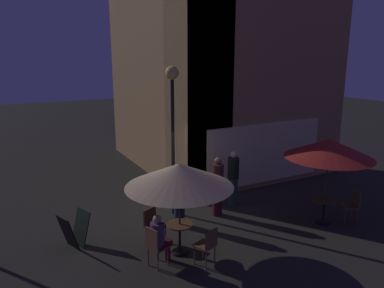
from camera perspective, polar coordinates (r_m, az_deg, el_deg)
The scene contains 16 objects.
ground_plane at distance 10.82m, azimuth -2.43°, elevation -11.80°, with size 60.00×60.00×0.00m, color #2B2921.
cafe_building at distance 14.32m, azimuth 2.24°, elevation 13.18°, with size 6.85×7.74×9.07m.
street_lamp_near_corner at distance 10.46m, azimuth -3.01°, elevation 5.89°, with size 0.38×0.38×4.33m.
menu_sandwich_board at distance 9.83m, azimuth -17.50°, elevation -12.36°, with size 0.78×0.73×0.86m.
cafe_table_0 at distance 11.19m, azimuth 19.47°, elevation -8.93°, with size 0.68×0.68×0.71m.
cafe_table_1 at distance 9.09m, azimuth -1.89°, elevation -13.49°, with size 0.63×0.63×0.75m.
patio_umbrella_0 at distance 10.68m, azimuth 20.18°, elevation -0.66°, with size 2.38×2.38×2.43m.
patio_umbrella_1 at distance 8.52m, azimuth -1.96°, elevation -4.80°, with size 2.50×2.50×2.23m.
cafe_chair_0 at distance 11.52m, azimuth 23.28°, elevation -8.30°, with size 0.56×0.56×0.93m.
cafe_chair_1 at distance 8.56m, azimuth -5.72°, elevation -14.96°, with size 0.50×0.50×0.96m.
cafe_chair_2 at distance 8.60m, azimuth 2.43°, elevation -14.90°, with size 0.53×0.53×0.88m.
cafe_chair_3 at distance 9.55m, azimuth -5.98°, elevation -11.81°, with size 0.57×0.57×0.90m.
patron_seated_0 at distance 8.59m, azimuth -4.99°, elevation -13.89°, with size 0.51×0.42×1.22m.
patron_standing_1 at distance 10.94m, azimuth 3.92°, elevation -6.46°, with size 0.34×0.34×1.77m.
patron_standing_2 at distance 11.65m, azimuth 6.28°, elevation -5.29°, with size 0.35×0.35×1.75m.
patron_standing_3 at distance 10.30m, azimuth -1.97°, elevation -7.87°, with size 0.35×0.35×1.73m.
Camera 1 is at (-4.25, -8.80, 4.66)m, focal length 34.95 mm.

